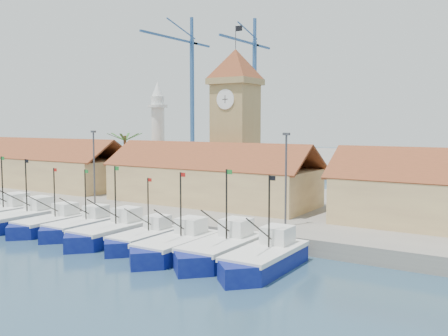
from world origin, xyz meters
The scene contains 19 objects.
ground centered at (0.00, 0.00, 0.00)m, with size 400.00×400.00×0.00m, color #1C3A4C.
quay centered at (0.00, 24.00, 0.75)m, with size 140.00×32.00×1.50m, color gray.
terminal centered at (0.00, 110.00, 1.00)m, with size 240.00×80.00×2.00m, color gray.
boat_1 centered at (-13.39, 2.30, 0.82)m, with size 3.82×10.47×7.92m.
boat_2 centered at (-8.92, 2.56, 0.73)m, with size 3.42×9.37×7.09m.
boat_3 centered at (-4.99, 3.27, 0.73)m, with size 3.41×9.34×7.07m.
boat_4 centered at (-0.21, 2.64, 0.80)m, with size 3.72×10.18×7.70m.
boat_5 centered at (3.87, 2.84, 0.70)m, with size 3.26×8.92×6.75m.
boat_6 centered at (8.33, 1.85, 0.79)m, with size 3.68×10.08×7.63m.
boat_7 centered at (12.44, 2.71, 0.83)m, with size 3.88×10.62×8.04m.
boat_8 centered at (16.69, 2.25, 0.81)m, with size 3.76×10.30×7.80m.
hall_left centered at (-32.00, 20.00, 3.99)m, with size 31.20×10.13×7.61m.
hall_center centered at (0.00, 20.00, 3.99)m, with size 27.04×10.13×7.61m.
clock_tower centered at (0.00, 26.00, 11.96)m, with size 5.80×5.80×22.70m.
minaret centered at (-15.00, 28.00, 9.73)m, with size 3.00×3.00×16.30m.
palm_tree centered at (-20.00, 26.00, 6.25)m, with size 5.60×5.03×8.39m.
lamp_posts centered at (0.50, 12.00, 6.48)m, with size 80.70×0.25×9.03m.
crane_blue_far centered at (-61.78, 100.32, 26.27)m, with size 1.00×34.82×43.41m.
crane_blue_near centered at (-41.92, 106.91, 25.11)m, with size 1.00×30.34×41.98m.
Camera 1 is at (34.24, -31.45, 11.42)m, focal length 40.00 mm.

